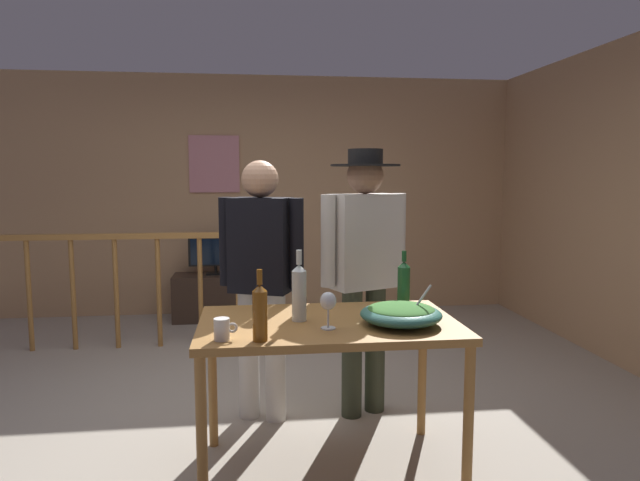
{
  "coord_description": "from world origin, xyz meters",
  "views": [
    {
      "loc": [
        -0.03,
        -3.56,
        1.55
      ],
      "look_at": [
        0.35,
        -0.43,
        1.18
      ],
      "focal_mm": 31.68,
      "sensor_mm": 36.0,
      "label": 1
    }
  ],
  "objects_px": {
    "flat_screen_tv": "(215,252)",
    "person_standing_right": "(364,257)",
    "mug_white": "(222,329)",
    "person_standing_left": "(261,270)",
    "framed_picture": "(214,164)",
    "wine_bottle_clear": "(299,291)",
    "wine_glass": "(328,303)",
    "tv_console": "(216,297)",
    "stair_railing": "(140,277)",
    "serving_table": "(328,336)",
    "salad_bowl": "(401,313)",
    "wine_bottle_green": "(404,283)",
    "wine_bottle_amber": "(260,312)"
  },
  "relations": [
    {
      "from": "flat_screen_tv",
      "to": "serving_table",
      "type": "relative_size",
      "value": 0.43
    },
    {
      "from": "framed_picture",
      "to": "person_standing_left",
      "type": "xyz_separation_m",
      "value": [
        0.45,
        -2.86,
        -0.7
      ]
    },
    {
      "from": "flat_screen_tv",
      "to": "stair_railing",
      "type": "bearing_deg",
      "value": -124.42
    },
    {
      "from": "serving_table",
      "to": "wine_glass",
      "type": "bearing_deg",
      "value": -98.15
    },
    {
      "from": "wine_bottle_clear",
      "to": "tv_console",
      "type": "bearing_deg",
      "value": 100.83
    },
    {
      "from": "serving_table",
      "to": "wine_bottle_clear",
      "type": "relative_size",
      "value": 3.6
    },
    {
      "from": "stair_railing",
      "to": "salad_bowl",
      "type": "distance_m",
      "value": 3.01
    },
    {
      "from": "stair_railing",
      "to": "person_standing_left",
      "type": "bearing_deg",
      "value": -57.47
    },
    {
      "from": "stair_railing",
      "to": "salad_bowl",
      "type": "bearing_deg",
      "value": -54.91
    },
    {
      "from": "flat_screen_tv",
      "to": "mug_white",
      "type": "relative_size",
      "value": 5.19
    },
    {
      "from": "serving_table",
      "to": "salad_bowl",
      "type": "bearing_deg",
      "value": -17.92
    },
    {
      "from": "wine_bottle_clear",
      "to": "person_standing_right",
      "type": "bearing_deg",
      "value": 55.01
    },
    {
      "from": "tv_console",
      "to": "salad_bowl",
      "type": "xyz_separation_m",
      "value": [
        1.12,
        -3.38,
        0.62
      ]
    },
    {
      "from": "person_standing_left",
      "to": "person_standing_right",
      "type": "xyz_separation_m",
      "value": [
        0.65,
        -0.0,
        0.07
      ]
    },
    {
      "from": "person_standing_left",
      "to": "framed_picture",
      "type": "bearing_deg",
      "value": -58.7
    },
    {
      "from": "framed_picture",
      "to": "mug_white",
      "type": "distance_m",
      "value": 3.93
    },
    {
      "from": "serving_table",
      "to": "person_standing_left",
      "type": "bearing_deg",
      "value": 115.12
    },
    {
      "from": "wine_bottle_green",
      "to": "stair_railing",
      "type": "bearing_deg",
      "value": 131.37
    },
    {
      "from": "wine_glass",
      "to": "person_standing_right",
      "type": "relative_size",
      "value": 0.11
    },
    {
      "from": "serving_table",
      "to": "wine_bottle_amber",
      "type": "distance_m",
      "value": 0.52
    },
    {
      "from": "person_standing_left",
      "to": "wine_bottle_clear",
      "type": "bearing_deg",
      "value": 127.24
    },
    {
      "from": "serving_table",
      "to": "salad_bowl",
      "type": "distance_m",
      "value": 0.39
    },
    {
      "from": "framed_picture",
      "to": "wine_bottle_clear",
      "type": "bearing_deg",
      "value": -79.88
    },
    {
      "from": "person_standing_left",
      "to": "person_standing_right",
      "type": "height_order",
      "value": "person_standing_right"
    },
    {
      "from": "wine_bottle_green",
      "to": "wine_bottle_amber",
      "type": "bearing_deg",
      "value": -145.07
    },
    {
      "from": "mug_white",
      "to": "person_standing_right",
      "type": "relative_size",
      "value": 0.06
    },
    {
      "from": "flat_screen_tv",
      "to": "mug_white",
      "type": "height_order",
      "value": "mug_white"
    },
    {
      "from": "framed_picture",
      "to": "stair_railing",
      "type": "xyz_separation_m",
      "value": [
        -0.6,
        -1.21,
        -1.02
      ]
    },
    {
      "from": "wine_glass",
      "to": "wine_bottle_green",
      "type": "relative_size",
      "value": 0.57
    },
    {
      "from": "flat_screen_tv",
      "to": "salad_bowl",
      "type": "xyz_separation_m",
      "value": [
        1.12,
        -3.35,
        0.13
      ]
    },
    {
      "from": "tv_console",
      "to": "mug_white",
      "type": "bearing_deg",
      "value": -85.99
    },
    {
      "from": "serving_table",
      "to": "wine_bottle_amber",
      "type": "xyz_separation_m",
      "value": [
        -0.35,
        -0.31,
        0.22
      ]
    },
    {
      "from": "stair_railing",
      "to": "wine_bottle_amber",
      "type": "distance_m",
      "value": 2.86
    },
    {
      "from": "serving_table",
      "to": "person_standing_right",
      "type": "relative_size",
      "value": 0.77
    },
    {
      "from": "tv_console",
      "to": "stair_railing",
      "type": "bearing_deg",
      "value": -123.5
    },
    {
      "from": "salad_bowl",
      "to": "person_standing_right",
      "type": "xyz_separation_m",
      "value": [
        -0.02,
        0.81,
        0.17
      ]
    },
    {
      "from": "salad_bowl",
      "to": "wine_bottle_clear",
      "type": "xyz_separation_m",
      "value": [
        -0.5,
        0.13,
        0.09
      ]
    },
    {
      "from": "flat_screen_tv",
      "to": "person_standing_right",
      "type": "distance_m",
      "value": 2.78
    },
    {
      "from": "flat_screen_tv",
      "to": "person_standing_right",
      "type": "height_order",
      "value": "person_standing_right"
    },
    {
      "from": "tv_console",
      "to": "flat_screen_tv",
      "type": "height_order",
      "value": "flat_screen_tv"
    },
    {
      "from": "wine_glass",
      "to": "wine_bottle_amber",
      "type": "bearing_deg",
      "value": -153.65
    },
    {
      "from": "stair_railing",
      "to": "tv_console",
      "type": "height_order",
      "value": "stair_railing"
    },
    {
      "from": "serving_table",
      "to": "person_standing_left",
      "type": "relative_size",
      "value": 0.8
    },
    {
      "from": "salad_bowl",
      "to": "wine_glass",
      "type": "xyz_separation_m",
      "value": [
        -0.37,
        -0.04,
        0.07
      ]
    },
    {
      "from": "wine_bottle_clear",
      "to": "salad_bowl",
      "type": "bearing_deg",
      "value": -15.06
    },
    {
      "from": "flat_screen_tv",
      "to": "wine_bottle_green",
      "type": "distance_m",
      "value": 3.23
    },
    {
      "from": "wine_glass",
      "to": "mug_white",
      "type": "relative_size",
      "value": 1.69
    },
    {
      "from": "serving_table",
      "to": "person_standing_left",
      "type": "height_order",
      "value": "person_standing_left"
    },
    {
      "from": "wine_bottle_clear",
      "to": "stair_railing",
      "type": "bearing_deg",
      "value": 117.91
    },
    {
      "from": "tv_console",
      "to": "wine_bottle_green",
      "type": "distance_m",
      "value": 3.33
    }
  ]
}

